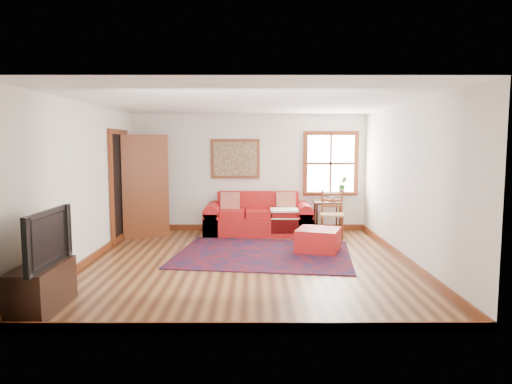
{
  "coord_description": "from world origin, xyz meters",
  "views": [
    {
      "loc": [
        0.13,
        -7.06,
        1.86
      ],
      "look_at": [
        0.14,
        0.6,
        1.06
      ],
      "focal_mm": 32.0,
      "sensor_mm": 36.0,
      "label": 1
    }
  ],
  "objects_px": {
    "red_leather_sofa": "(258,220)",
    "red_ottoman": "(318,240)",
    "ladder_back_chair": "(332,212)",
    "side_table": "(327,207)",
    "media_cabinet": "(41,288)"
  },
  "relations": [
    {
      "from": "red_leather_sofa",
      "to": "red_ottoman",
      "type": "relative_size",
      "value": 3.15
    },
    {
      "from": "red_leather_sofa",
      "to": "ladder_back_chair",
      "type": "relative_size",
      "value": 2.3
    },
    {
      "from": "red_ottoman",
      "to": "side_table",
      "type": "distance_m",
      "value": 1.66
    },
    {
      "from": "red_ottoman",
      "to": "ladder_back_chair",
      "type": "xyz_separation_m",
      "value": [
        0.43,
        1.16,
        0.32
      ]
    },
    {
      "from": "ladder_back_chair",
      "to": "side_table",
      "type": "bearing_deg",
      "value": 94.88
    },
    {
      "from": "red_ottoman",
      "to": "red_leather_sofa",
      "type": "bearing_deg",
      "value": 141.82
    },
    {
      "from": "ladder_back_chair",
      "to": "media_cabinet",
      "type": "height_order",
      "value": "ladder_back_chair"
    },
    {
      "from": "red_ottoman",
      "to": "ladder_back_chair",
      "type": "distance_m",
      "value": 1.28
    },
    {
      "from": "red_leather_sofa",
      "to": "media_cabinet",
      "type": "height_order",
      "value": "red_leather_sofa"
    },
    {
      "from": "red_ottoman",
      "to": "media_cabinet",
      "type": "height_order",
      "value": "media_cabinet"
    },
    {
      "from": "ladder_back_chair",
      "to": "media_cabinet",
      "type": "relative_size",
      "value": 1.01
    },
    {
      "from": "ladder_back_chair",
      "to": "red_leather_sofa",
      "type": "bearing_deg",
      "value": 163.8
    },
    {
      "from": "ladder_back_chair",
      "to": "media_cabinet",
      "type": "distance_m",
      "value": 5.6
    },
    {
      "from": "red_leather_sofa",
      "to": "red_ottoman",
      "type": "bearing_deg",
      "value": -56.9
    },
    {
      "from": "red_ottoman",
      "to": "side_table",
      "type": "height_order",
      "value": "side_table"
    }
  ]
}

